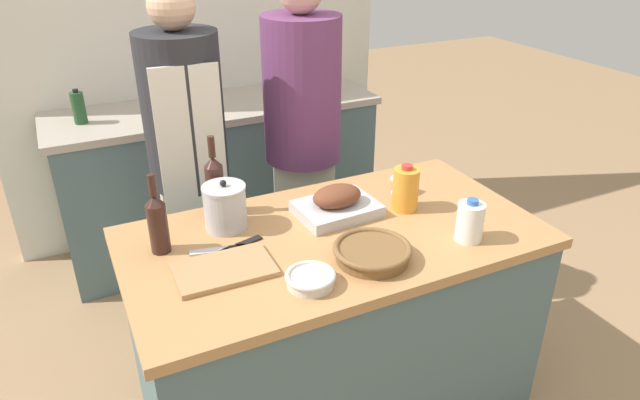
{
  "coord_description": "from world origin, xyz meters",
  "views": [
    {
      "loc": [
        -0.83,
        -1.6,
        1.93
      ],
      "look_at": [
        0.0,
        0.12,
        0.95
      ],
      "focal_mm": 32.0,
      "sensor_mm": 36.0,
      "label": 1
    }
  ],
  "objects_px": {
    "milk_jug": "(470,222)",
    "stand_mixer": "(308,68)",
    "wine_bottle_green": "(215,183)",
    "condiment_bottle_short": "(193,89)",
    "person_cook_guest": "(303,135)",
    "knife_paring": "(224,249)",
    "person_cook_aproned": "(188,157)",
    "stock_pot": "(225,207)",
    "knife_chef": "(232,249)",
    "wine_glass_left": "(400,173)",
    "wine_bottle_dark": "(158,222)",
    "mixing_bowl": "(310,279)",
    "condiment_bottle_tall": "(328,77)",
    "juice_jug": "(406,189)",
    "cutting_board": "(224,269)",
    "condiment_bottle_extra": "(79,108)",
    "roasting_pan": "(337,204)",
    "wicker_basket": "(372,252)"
  },
  "relations": [
    {
      "from": "stock_pot",
      "to": "wine_bottle_green",
      "type": "relative_size",
      "value": 0.61
    },
    {
      "from": "roasting_pan",
      "to": "wine_glass_left",
      "type": "height_order",
      "value": "wine_glass_left"
    },
    {
      "from": "person_cook_aproned",
      "to": "wine_bottle_green",
      "type": "bearing_deg",
      "value": -85.48
    },
    {
      "from": "condiment_bottle_short",
      "to": "juice_jug",
      "type": "bearing_deg",
      "value": -74.27
    },
    {
      "from": "stock_pot",
      "to": "mixing_bowl",
      "type": "distance_m",
      "value": 0.49
    },
    {
      "from": "cutting_board",
      "to": "stand_mixer",
      "type": "xyz_separation_m",
      "value": [
        1.08,
        1.7,
        0.16
      ]
    },
    {
      "from": "stock_pot",
      "to": "person_cook_guest",
      "type": "bearing_deg",
      "value": 45.71
    },
    {
      "from": "wine_bottle_green",
      "to": "knife_chef",
      "type": "bearing_deg",
      "value": -96.7
    },
    {
      "from": "cutting_board",
      "to": "knife_chef",
      "type": "xyz_separation_m",
      "value": [
        0.06,
        0.12,
        -0.01
      ]
    },
    {
      "from": "condiment_bottle_tall",
      "to": "person_cook_guest",
      "type": "bearing_deg",
      "value": -125.2
    },
    {
      "from": "stock_pot",
      "to": "wine_bottle_dark",
      "type": "bearing_deg",
      "value": -166.5
    },
    {
      "from": "wine_glass_left",
      "to": "person_cook_guest",
      "type": "relative_size",
      "value": 0.07
    },
    {
      "from": "wine_bottle_green",
      "to": "wine_glass_left",
      "type": "relative_size",
      "value": 2.59
    },
    {
      "from": "knife_paring",
      "to": "stand_mixer",
      "type": "relative_size",
      "value": 0.77
    },
    {
      "from": "condiment_bottle_short",
      "to": "person_cook_guest",
      "type": "height_order",
      "value": "person_cook_guest"
    },
    {
      "from": "knife_chef",
      "to": "condiment_bottle_extra",
      "type": "height_order",
      "value": "condiment_bottle_extra"
    },
    {
      "from": "roasting_pan",
      "to": "cutting_board",
      "type": "xyz_separation_m",
      "value": [
        -0.51,
        -0.19,
        -0.04
      ]
    },
    {
      "from": "knife_paring",
      "to": "person_cook_aproned",
      "type": "bearing_deg",
      "value": 84.86
    },
    {
      "from": "mixing_bowl",
      "to": "condiment_bottle_extra",
      "type": "height_order",
      "value": "condiment_bottle_extra"
    },
    {
      "from": "person_cook_guest",
      "to": "knife_paring",
      "type": "bearing_deg",
      "value": -111.04
    },
    {
      "from": "wine_bottle_dark",
      "to": "mixing_bowl",
      "type": "bearing_deg",
      "value": -46.89
    },
    {
      "from": "knife_chef",
      "to": "wine_glass_left",
      "type": "bearing_deg",
      "value": 9.26
    },
    {
      "from": "wine_bottle_green",
      "to": "condiment_bottle_short",
      "type": "bearing_deg",
      "value": 79.11
    },
    {
      "from": "mixing_bowl",
      "to": "person_cook_guest",
      "type": "distance_m",
      "value": 1.15
    },
    {
      "from": "person_cook_guest",
      "to": "condiment_bottle_extra",
      "type": "bearing_deg",
      "value": 162.66
    },
    {
      "from": "juice_jug",
      "to": "condiment_bottle_tall",
      "type": "xyz_separation_m",
      "value": [
        0.37,
        1.42,
        0.05
      ]
    },
    {
      "from": "knife_paring",
      "to": "condiment_bottle_short",
      "type": "xyz_separation_m",
      "value": [
        0.3,
        1.53,
        0.13
      ]
    },
    {
      "from": "cutting_board",
      "to": "condiment_bottle_extra",
      "type": "xyz_separation_m",
      "value": [
        -0.28,
        1.58,
        0.12
      ]
    },
    {
      "from": "stock_pot",
      "to": "wine_glass_left",
      "type": "relative_size",
      "value": 1.59
    },
    {
      "from": "juice_jug",
      "to": "wine_bottle_dark",
      "type": "xyz_separation_m",
      "value": [
        -0.93,
        0.1,
        0.03
      ]
    },
    {
      "from": "juice_jug",
      "to": "roasting_pan",
      "type": "bearing_deg",
      "value": 163.95
    },
    {
      "from": "mixing_bowl",
      "to": "wine_glass_left",
      "type": "height_order",
      "value": "wine_glass_left"
    },
    {
      "from": "stock_pot",
      "to": "wine_bottle_green",
      "type": "distance_m",
      "value": 0.13
    },
    {
      "from": "cutting_board",
      "to": "knife_chef",
      "type": "height_order",
      "value": "cutting_board"
    },
    {
      "from": "wine_glass_left",
      "to": "condiment_bottle_extra",
      "type": "bearing_deg",
      "value": 129.76
    },
    {
      "from": "roasting_pan",
      "to": "juice_jug",
      "type": "bearing_deg",
      "value": -16.05
    },
    {
      "from": "condiment_bottle_short",
      "to": "condiment_bottle_extra",
      "type": "height_order",
      "value": "same"
    },
    {
      "from": "mixing_bowl",
      "to": "knife_paring",
      "type": "height_order",
      "value": "mixing_bowl"
    },
    {
      "from": "cutting_board",
      "to": "condiment_bottle_short",
      "type": "distance_m",
      "value": 1.69
    },
    {
      "from": "milk_jug",
      "to": "wine_bottle_dark",
      "type": "distance_m",
      "value": 1.08
    },
    {
      "from": "stand_mixer",
      "to": "person_cook_aproned",
      "type": "xyz_separation_m",
      "value": [
        -0.98,
        -0.84,
        -0.11
      ]
    },
    {
      "from": "roasting_pan",
      "to": "person_cook_aproned",
      "type": "height_order",
      "value": "person_cook_aproned"
    },
    {
      "from": "person_cook_aproned",
      "to": "condiment_bottle_tall",
      "type": "bearing_deg",
      "value": 38.21
    },
    {
      "from": "milk_jug",
      "to": "stand_mixer",
      "type": "xyz_separation_m",
      "value": [
        0.23,
        1.88,
        0.09
      ]
    },
    {
      "from": "stock_pot",
      "to": "milk_jug",
      "type": "xyz_separation_m",
      "value": [
        0.75,
        -0.46,
        -0.01
      ]
    },
    {
      "from": "stock_pot",
      "to": "condiment_bottle_short",
      "type": "bearing_deg",
      "value": 80.01
    },
    {
      "from": "juice_jug",
      "to": "person_cook_guest",
      "type": "height_order",
      "value": "person_cook_guest"
    },
    {
      "from": "wine_glass_left",
      "to": "knife_paring",
      "type": "bearing_deg",
      "value": -171.64
    },
    {
      "from": "stock_pot",
      "to": "stand_mixer",
      "type": "distance_m",
      "value": 1.73
    },
    {
      "from": "wicker_basket",
      "to": "cutting_board",
      "type": "height_order",
      "value": "wicker_basket"
    }
  ]
}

